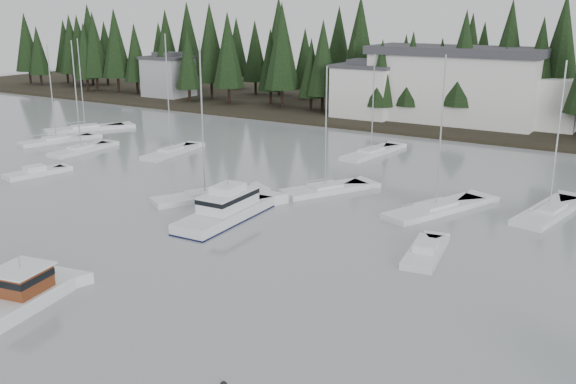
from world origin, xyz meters
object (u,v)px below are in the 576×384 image
object	(u,v)px
house_west	(366,90)
runabout_0	(35,174)
harbor_inn	(469,86)
runabout_1	(425,254)
sailboat_7	(205,198)
sailboat_2	(171,153)
sailboat_12	(57,142)
sailboat_9	(371,154)
house_far_west	(168,75)
sailboat_0	(549,213)
sailboat_11	(81,151)
sailboat_10	(436,211)
lobster_boat_brown	(5,306)
sailboat_8	(325,191)
sailboat_4	(85,130)
cabin_cruiser_center	(226,212)

from	to	relation	value
house_west	runabout_0	size ratio (longest dim) A/B	1.45
harbor_inn	runabout_1	world-z (taller)	harbor_inn
harbor_inn	sailboat_7	size ratio (longest dim) A/B	2.00
sailboat_2	sailboat_12	world-z (taller)	sailboat_2
sailboat_9	sailboat_12	distance (m)	40.66
sailboat_12	sailboat_7	bearing A→B (deg)	-89.84
house_far_west	sailboat_0	xyz separation A→B (m)	(75.60, -37.03, -4.34)
sailboat_12	sailboat_11	bearing A→B (deg)	-90.09
sailboat_10	runabout_1	size ratio (longest dim) A/B	2.01
house_far_west	sailboat_11	bearing A→B (deg)	-61.23
harbor_inn	runabout_1	bearing A→B (deg)	-76.25
lobster_boat_brown	sailboat_8	bearing A→B (deg)	-16.65
sailboat_0	sailboat_8	distance (m)	19.85
sailboat_11	runabout_1	world-z (taller)	sailboat_11
sailboat_4	sailboat_12	xyz separation A→B (m)	(3.40, -7.75, 0.01)
harbor_inn	sailboat_8	xyz separation A→B (m)	(-0.90, -42.30, -5.71)
sailboat_4	sailboat_11	bearing A→B (deg)	-104.51
sailboat_4	sailboat_11	xyz separation A→B (m)	(10.60, -9.97, 0.03)
cabin_cruiser_center	sailboat_7	bearing A→B (deg)	51.95
sailboat_0	runabout_1	world-z (taller)	sailboat_0
sailboat_4	sailboat_8	world-z (taller)	sailboat_4
sailboat_0	house_west	bearing A→B (deg)	53.85
lobster_boat_brown	sailboat_4	distance (m)	58.23
runabout_1	sailboat_8	bearing A→B (deg)	43.91
sailboat_0	cabin_cruiser_center	bearing A→B (deg)	134.76
lobster_boat_brown	runabout_0	bearing A→B (deg)	39.36
sailboat_9	sailboat_11	xyz separation A→B (m)	(-30.67, -17.02, 0.03)
house_far_west	runabout_0	distance (m)	58.40
house_west	sailboat_4	size ratio (longest dim) A/B	0.72
harbor_inn	sailboat_11	xyz separation A→B (m)	(-34.48, -42.43, -5.69)
lobster_boat_brown	runabout_1	bearing A→B (deg)	-49.67
sailboat_2	sailboat_4	xyz separation A→B (m)	(-20.74, 5.18, -0.03)
harbor_inn	runabout_0	size ratio (longest dim) A/B	4.49
sailboat_9	runabout_0	bearing A→B (deg)	143.30
sailboat_7	lobster_boat_brown	bearing A→B (deg)	-139.38
house_far_west	sailboat_7	distance (m)	68.44
cabin_cruiser_center	sailboat_7	world-z (taller)	sailboat_7
sailboat_10	sailboat_11	size ratio (longest dim) A/B	1.00
lobster_boat_brown	sailboat_0	size ratio (longest dim) A/B	0.71
sailboat_7	house_west	bearing A→B (deg)	36.56
sailboat_4	sailboat_8	xyz separation A→B (m)	(44.18, -9.84, 0.00)
sailboat_0	house_far_west	bearing A→B (deg)	73.95
sailboat_8	runabout_0	distance (m)	30.58
cabin_cruiser_center	sailboat_4	size ratio (longest dim) A/B	0.79
sailboat_0	runabout_1	distance (m)	15.60
runabout_0	sailboat_0	bearing A→B (deg)	-60.69
sailboat_2	runabout_0	size ratio (longest dim) A/B	2.21
sailboat_7	sailboat_9	size ratio (longest dim) A/B	1.20
sailboat_0	sailboat_7	bearing A→B (deg)	122.91
cabin_cruiser_center	sailboat_9	bearing A→B (deg)	-2.27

